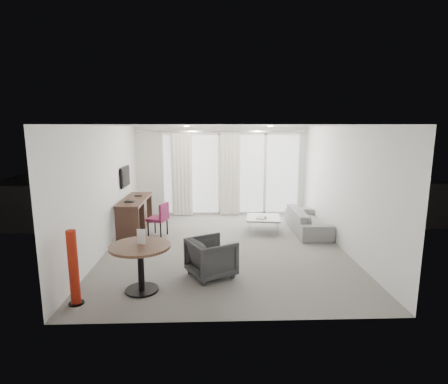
{
  "coord_description": "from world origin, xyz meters",
  "views": [
    {
      "loc": [
        -0.27,
        -7.29,
        2.57
      ],
      "look_at": [
        0.0,
        0.6,
        1.1
      ],
      "focal_mm": 28.0,
      "sensor_mm": 36.0,
      "label": 1
    }
  ],
  "objects_px": {
    "rattan_chair_a": "(236,191)",
    "red_lamp": "(74,268)",
    "tub_armchair": "(211,257)",
    "rattan_chair_b": "(273,188)",
    "desk_chair": "(157,219)",
    "desk": "(135,215)",
    "round_table": "(141,268)",
    "sofa": "(308,220)",
    "coffee_table": "(263,224)"
  },
  "relations": [
    {
      "from": "desk",
      "to": "sofa",
      "type": "height_order",
      "value": "desk"
    },
    {
      "from": "desk",
      "to": "coffee_table",
      "type": "xyz_separation_m",
      "value": [
        3.17,
        -0.08,
        -0.24
      ]
    },
    {
      "from": "red_lamp",
      "to": "coffee_table",
      "type": "distance_m",
      "value": 4.84
    },
    {
      "from": "round_table",
      "to": "coffee_table",
      "type": "distance_m",
      "value": 3.96
    },
    {
      "from": "round_table",
      "to": "sofa",
      "type": "height_order",
      "value": "round_table"
    },
    {
      "from": "tub_armchair",
      "to": "sofa",
      "type": "relative_size",
      "value": 0.39
    },
    {
      "from": "coffee_table",
      "to": "rattan_chair_a",
      "type": "height_order",
      "value": "rattan_chair_a"
    },
    {
      "from": "tub_armchair",
      "to": "rattan_chair_a",
      "type": "bearing_deg",
      "value": -35.61
    },
    {
      "from": "sofa",
      "to": "rattan_chair_b",
      "type": "height_order",
      "value": "rattan_chair_b"
    },
    {
      "from": "tub_armchair",
      "to": "coffee_table",
      "type": "distance_m",
      "value": 2.92
    },
    {
      "from": "red_lamp",
      "to": "tub_armchair",
      "type": "distance_m",
      "value": 2.21
    },
    {
      "from": "desk",
      "to": "desk_chair",
      "type": "height_order",
      "value": "desk"
    },
    {
      "from": "sofa",
      "to": "rattan_chair_a",
      "type": "bearing_deg",
      "value": 23.76
    },
    {
      "from": "desk_chair",
      "to": "tub_armchair",
      "type": "bearing_deg",
      "value": -41.1
    },
    {
      "from": "desk_chair",
      "to": "rattan_chair_b",
      "type": "distance_m",
      "value": 5.57
    },
    {
      "from": "desk_chair",
      "to": "rattan_chair_b",
      "type": "relative_size",
      "value": 1.03
    },
    {
      "from": "coffee_table",
      "to": "sofa",
      "type": "xyz_separation_m",
      "value": [
        1.11,
        -0.03,
        0.1
      ]
    },
    {
      "from": "round_table",
      "to": "desk_chair",
      "type": "bearing_deg",
      "value": 93.57
    },
    {
      "from": "red_lamp",
      "to": "rattan_chair_a",
      "type": "relative_size",
      "value": 1.49
    },
    {
      "from": "rattan_chair_a",
      "to": "red_lamp",
      "type": "bearing_deg",
      "value": -120.28
    },
    {
      "from": "desk",
      "to": "desk_chair",
      "type": "relative_size",
      "value": 2.21
    },
    {
      "from": "sofa",
      "to": "rattan_chair_b",
      "type": "relative_size",
      "value": 2.43
    },
    {
      "from": "round_table",
      "to": "rattan_chair_b",
      "type": "height_order",
      "value": "rattan_chair_b"
    },
    {
      "from": "red_lamp",
      "to": "sofa",
      "type": "relative_size",
      "value": 0.59
    },
    {
      "from": "rattan_chair_b",
      "to": "rattan_chair_a",
      "type": "bearing_deg",
      "value": -167.31
    },
    {
      "from": "round_table",
      "to": "sofa",
      "type": "relative_size",
      "value": 0.5
    },
    {
      "from": "desk",
      "to": "red_lamp",
      "type": "distance_m",
      "value": 3.62
    },
    {
      "from": "round_table",
      "to": "desk",
      "type": "bearing_deg",
      "value": 103.53
    },
    {
      "from": "rattan_chair_a",
      "to": "tub_armchair",
      "type": "bearing_deg",
      "value": -106.2
    },
    {
      "from": "sofa",
      "to": "round_table",
      "type": "bearing_deg",
      "value": 131.63
    },
    {
      "from": "tub_armchair",
      "to": "rattan_chair_b",
      "type": "relative_size",
      "value": 0.94
    },
    {
      "from": "tub_armchair",
      "to": "desk",
      "type": "bearing_deg",
      "value": 7.29
    },
    {
      "from": "desk",
      "to": "round_table",
      "type": "distance_m",
      "value": 3.32
    },
    {
      "from": "red_lamp",
      "to": "coffee_table",
      "type": "height_order",
      "value": "red_lamp"
    },
    {
      "from": "red_lamp",
      "to": "sofa",
      "type": "xyz_separation_m",
      "value": [
        4.39,
        3.51,
        -0.28
      ]
    },
    {
      "from": "coffee_table",
      "to": "sofa",
      "type": "relative_size",
      "value": 0.43
    },
    {
      "from": "desk_chair",
      "to": "red_lamp",
      "type": "xyz_separation_m",
      "value": [
        -0.7,
        -3.28,
        0.16
      ]
    },
    {
      "from": "rattan_chair_b",
      "to": "round_table",
      "type": "bearing_deg",
      "value": -124.09
    },
    {
      "from": "desk_chair",
      "to": "desk",
      "type": "bearing_deg",
      "value": 170.1
    },
    {
      "from": "desk",
      "to": "desk_chair",
      "type": "distance_m",
      "value": 0.69
    },
    {
      "from": "round_table",
      "to": "red_lamp",
      "type": "xyz_separation_m",
      "value": [
        -0.88,
        -0.39,
        0.18
      ]
    },
    {
      "from": "desk_chair",
      "to": "tub_armchair",
      "type": "height_order",
      "value": "desk_chair"
    },
    {
      "from": "desk",
      "to": "coffee_table",
      "type": "distance_m",
      "value": 3.18
    },
    {
      "from": "desk_chair",
      "to": "rattan_chair_b",
      "type": "xyz_separation_m",
      "value": [
        3.51,
        4.32,
        -0.01
      ]
    },
    {
      "from": "coffee_table",
      "to": "rattan_chair_a",
      "type": "xyz_separation_m",
      "value": [
        -0.44,
        3.5,
        0.19
      ]
    },
    {
      "from": "rattan_chair_a",
      "to": "desk",
      "type": "bearing_deg",
      "value": -136.9
    },
    {
      "from": "coffee_table",
      "to": "rattan_chair_a",
      "type": "distance_m",
      "value": 3.53
    },
    {
      "from": "desk",
      "to": "desk_chair",
      "type": "bearing_deg",
      "value": -30.0
    },
    {
      "from": "desk",
      "to": "tub_armchair",
      "type": "xyz_separation_m",
      "value": [
        1.89,
        -2.69,
        -0.08
      ]
    },
    {
      "from": "desk_chair",
      "to": "rattan_chair_a",
      "type": "distance_m",
      "value": 4.33
    }
  ]
}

